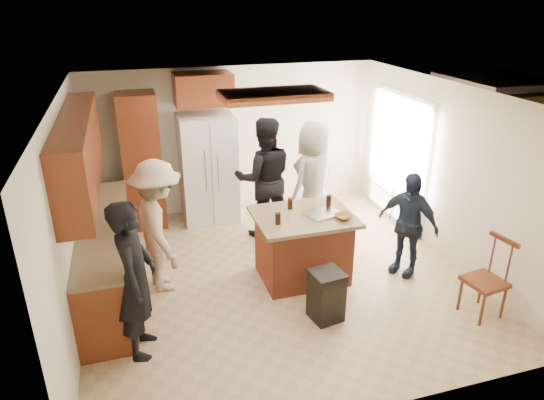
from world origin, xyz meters
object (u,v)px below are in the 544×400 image
object	(u,v)px
person_side_right	(408,224)
refrigerator	(208,169)
kitchen_island	(303,246)
trash_bin	(326,295)
spindle_chair	(486,281)
person_behind_right	(314,179)
person_behind_left	(264,178)
person_counter	(159,227)
person_front_left	(135,280)

from	to	relation	value
person_side_right	refrigerator	bearing A→B (deg)	-169.87
refrigerator	kitchen_island	world-z (taller)	refrigerator
trash_bin	spindle_chair	xyz separation A→B (m)	(1.84, -0.46, 0.13)
person_behind_right	trash_bin	bearing A→B (deg)	41.51
person_side_right	spindle_chair	distance (m)	1.23
person_behind_left	spindle_chair	distance (m)	3.43
refrigerator	spindle_chair	bearing A→B (deg)	-54.03
person_side_right	trash_bin	distance (m)	1.64
kitchen_island	refrigerator	bearing A→B (deg)	111.06
person_behind_left	person_counter	size ratio (longest dim) A/B	1.09
trash_bin	person_side_right	bearing A→B (deg)	25.00
kitchen_island	person_behind_right	bearing A→B (deg)	63.15
person_counter	person_behind_right	bearing A→B (deg)	-77.97
person_behind_right	spindle_chair	distance (m)	2.91
spindle_chair	trash_bin	bearing A→B (deg)	165.95
person_side_right	refrigerator	distance (m)	3.38
person_behind_left	trash_bin	xyz separation A→B (m)	(0.08, -2.34, -0.64)
refrigerator	spindle_chair	size ratio (longest dim) A/B	1.81
person_behind_left	person_behind_right	size ratio (longest dim) A/B	1.04
person_side_right	kitchen_island	bearing A→B (deg)	-132.99
person_behind_right	refrigerator	size ratio (longest dim) A/B	1.02
person_counter	trash_bin	size ratio (longest dim) A/B	2.77
person_behind_right	person_counter	xyz separation A→B (m)	(-2.44, -0.90, -0.05)
person_behind_left	person_counter	distance (m)	2.01
person_behind_left	person_counter	world-z (taller)	person_behind_left
person_front_left	person_behind_left	world-z (taller)	person_behind_left
person_side_right	kitchen_island	size ratio (longest dim) A/B	1.14
person_behind_left	person_side_right	distance (m)	2.27
person_side_right	person_counter	size ratio (longest dim) A/B	0.84
person_behind_left	kitchen_island	xyz separation A→B (m)	(0.14, -1.39, -0.48)
spindle_chair	person_side_right	bearing A→B (deg)	109.43
person_behind_left	person_behind_right	distance (m)	0.77
person_counter	spindle_chair	distance (m)	4.02
person_side_right	spindle_chair	xyz separation A→B (m)	(0.40, -1.13, -0.28)
person_side_right	refrigerator	world-z (taller)	refrigerator
person_front_left	spindle_chair	world-z (taller)	person_front_left
person_counter	kitchen_island	distance (m)	1.90
person_front_left	person_behind_left	size ratio (longest dim) A/B	0.92
person_front_left	person_behind_right	size ratio (longest dim) A/B	0.96
kitchen_island	person_side_right	bearing A→B (deg)	-11.34
person_counter	refrigerator	xyz separation A→B (m)	(0.96, 1.93, 0.03)
person_counter	person_front_left	bearing A→B (deg)	156.05
person_side_right	person_counter	world-z (taller)	person_counter
person_behind_right	spindle_chair	world-z (taller)	person_behind_right
person_behind_left	person_side_right	xyz separation A→B (m)	(1.52, -1.67, -0.22)
person_behind_left	person_counter	bearing A→B (deg)	39.79
person_front_left	refrigerator	xyz separation A→B (m)	(1.30, 3.13, 0.02)
person_front_left	person_side_right	distance (m)	3.61
person_counter	refrigerator	world-z (taller)	refrigerator
person_counter	spindle_chair	size ratio (longest dim) A/B	1.76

